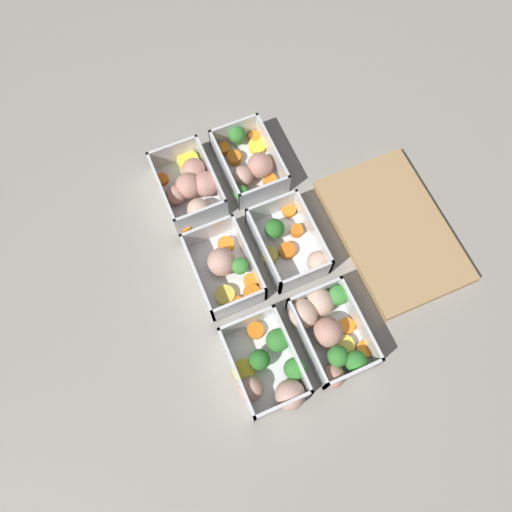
# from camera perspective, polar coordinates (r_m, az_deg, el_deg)

# --- Properties ---
(ground_plane) EXTENTS (4.00, 4.00, 0.00)m
(ground_plane) POSITION_cam_1_polar(r_m,az_deg,el_deg) (0.87, 0.00, -0.45)
(ground_plane) COLOR gray
(container_near_left) EXTENTS (0.16, 0.11, 0.06)m
(container_near_left) POSITION_cam_1_polar(r_m,az_deg,el_deg) (0.91, -7.39, 7.90)
(container_near_left) COLOR white
(container_near_left) RESTS_ON ground_plane
(container_near_center) EXTENTS (0.15, 0.10, 0.06)m
(container_near_center) POSITION_cam_1_polar(r_m,az_deg,el_deg) (0.85, -3.48, -1.40)
(container_near_center) COLOR white
(container_near_center) RESTS_ON ground_plane
(container_near_right) EXTENTS (0.17, 0.12, 0.06)m
(container_near_right) POSITION_cam_1_polar(r_m,az_deg,el_deg) (0.80, 1.67, -12.86)
(container_near_right) COLOR white
(container_near_right) RESTS_ON ground_plane
(container_far_left) EXTENTS (0.15, 0.11, 0.06)m
(container_far_left) POSITION_cam_1_polar(r_m,az_deg,el_deg) (0.93, -0.78, 10.45)
(container_far_left) COLOR white
(container_far_left) RESTS_ON ground_plane
(container_far_center) EXTENTS (0.15, 0.11, 0.06)m
(container_far_center) POSITION_cam_1_polar(r_m,az_deg,el_deg) (0.86, 3.89, 1.41)
(container_far_center) COLOR white
(container_far_center) RESTS_ON ground_plane
(container_far_right) EXTENTS (0.17, 0.12, 0.06)m
(container_far_right) POSITION_cam_1_polar(r_m,az_deg,el_deg) (0.82, 8.23, -8.39)
(container_far_right) COLOR white
(container_far_right) RESTS_ON ground_plane
(cutting_board) EXTENTS (0.28, 0.18, 0.02)m
(cutting_board) POSITION_cam_1_polar(r_m,az_deg,el_deg) (0.92, 15.35, 2.87)
(cutting_board) COLOR tan
(cutting_board) RESTS_ON ground_plane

